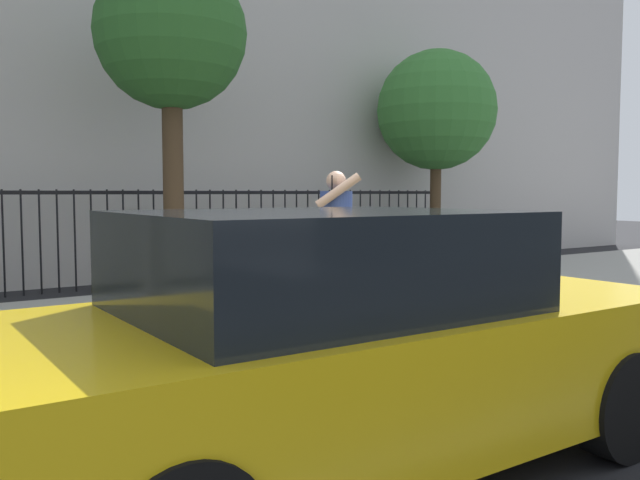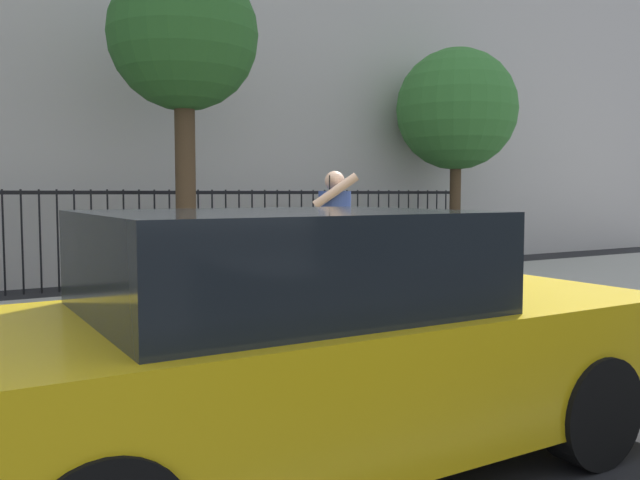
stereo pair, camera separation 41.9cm
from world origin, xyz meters
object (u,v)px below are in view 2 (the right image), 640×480
(pedestrian_on_phone, at_px, (335,236))
(street_tree_mid, at_px, (183,39))
(street_tree_far, at_px, (456,110))
(taxi_yellow, at_px, (305,344))
(street_bench, at_px, (407,249))

(pedestrian_on_phone, relative_size, street_tree_mid, 0.33)
(street_tree_mid, relative_size, street_tree_far, 1.11)
(taxi_yellow, distance_m, pedestrian_on_phone, 3.31)
(pedestrian_on_phone, xyz_separation_m, street_bench, (2.88, 2.41, -0.44))
(street_bench, distance_m, street_tree_mid, 4.67)
(taxi_yellow, height_order, pedestrian_on_phone, pedestrian_on_phone)
(taxi_yellow, bearing_deg, street_tree_mid, 76.31)
(taxi_yellow, distance_m, street_tree_mid, 7.23)
(taxi_yellow, xyz_separation_m, street_tree_mid, (1.55, 6.35, 3.10))
(pedestrian_on_phone, bearing_deg, street_bench, 39.93)
(pedestrian_on_phone, height_order, street_tree_far, street_tree_far)
(pedestrian_on_phone, distance_m, street_tree_mid, 4.56)
(street_bench, bearing_deg, taxi_yellow, -133.00)
(pedestrian_on_phone, distance_m, street_tree_far, 7.46)
(taxi_yellow, bearing_deg, street_bench, 47.00)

